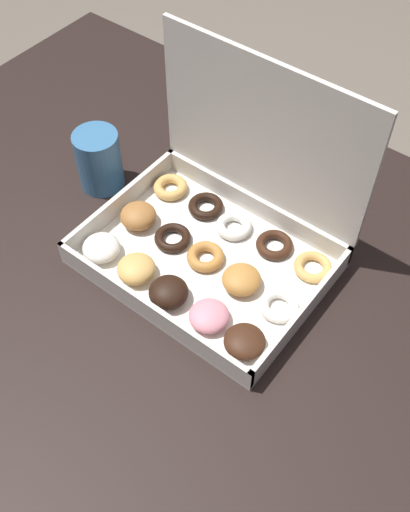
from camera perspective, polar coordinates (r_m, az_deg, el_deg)
The scene contains 4 objects.
ground_plane at distance 1.57m, azimuth -3.69°, elevation -16.92°, with size 8.00×8.00×0.00m, color #6B6054.
dining_table at distance 1.02m, azimuth -5.46°, elevation -4.14°, with size 1.22×1.00×0.70m.
donut_box at distance 0.93m, azimuth 0.88°, elevation 2.48°, with size 0.37×0.28×0.30m.
coffee_mug at distance 1.05m, azimuth -10.08°, elevation 9.04°, with size 0.08×0.08×0.11m.
Camera 1 is at (0.42, -0.39, 1.46)m, focal length 42.00 mm.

